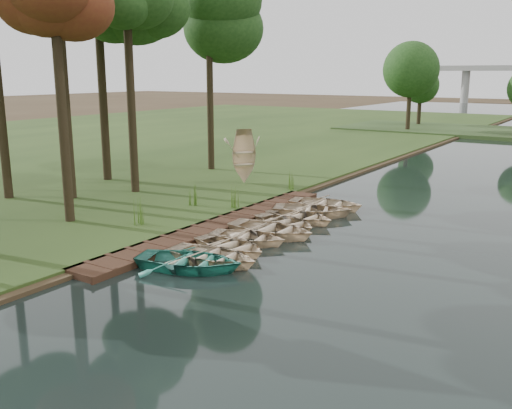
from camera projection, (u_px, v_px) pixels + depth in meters
The scene contains 19 objects.
ground at pixel (249, 234), 24.92m from camera, with size 300.00×300.00×0.00m, color #3D2F1D.
boardwalk at pixel (219, 226), 25.74m from camera, with size 1.60×16.00×0.30m, color #362014.
rowboat_0 at pixel (189, 259), 20.21m from camera, with size 2.76×3.87×0.80m, color teal.
rowboat_1 at pixel (212, 254), 20.86m from camera, with size 2.60×3.65×0.76m, color beige.
rowboat_2 at pixel (230, 243), 22.23m from camera, with size 2.38×3.33×0.69m, color beige.
rowboat_3 at pixel (248, 235), 23.34m from camera, with size 2.33×3.26×0.67m, color beige.
rowboat_4 at pixel (271, 227), 24.37m from camera, with size 2.77×3.88×0.80m, color beige.
rowboat_5 at pixel (285, 220), 25.69m from camera, with size 2.40×3.36×0.70m, color beige.
rowboat_6 at pixel (300, 215), 26.71m from camera, with size 2.45×3.44×0.71m, color beige.
rowboat_7 at pixel (313, 208), 27.85m from camera, with size 2.76×3.86×0.80m, color beige.
rowboat_8 at pixel (326, 202), 29.13m from camera, with size 2.70×3.78×0.78m, color beige.
stored_rowboat at pixel (243, 177), 34.94m from camera, with size 2.36×3.31×0.69m, color beige.
tree_2 at pixel (54, 3), 23.90m from camera, with size 4.22×4.22×11.38m.
tree_3 at pixel (126, 1), 32.61m from camera, with size 4.96×4.96×12.82m.
tree_6 at pixel (209, 15), 37.79m from camera, with size 5.25×5.25×12.63m.
reeds_0 at pixel (140, 212), 25.22m from camera, with size 0.60×0.60×1.13m, color #3F661E.
reeds_1 at pixel (236, 197), 28.34m from camera, with size 0.60×0.60×1.13m, color #3F661E.
reeds_2 at pixel (193, 194), 29.05m from camera, with size 0.60×0.60×1.13m, color #3F661E.
reeds_3 at pixel (291, 181), 32.81m from camera, with size 0.60×0.60×1.05m, color #3F661E.
Camera 1 is at (13.42, -19.89, 6.88)m, focal length 40.00 mm.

